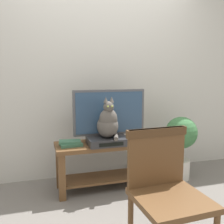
% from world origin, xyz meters
% --- Properties ---
extents(ground_plane, '(12.00, 12.00, 0.00)m').
position_xyz_m(ground_plane, '(0.00, 0.00, 0.00)').
color(ground_plane, slate).
extents(back_wall, '(7.00, 0.12, 2.80)m').
position_xyz_m(back_wall, '(0.00, 0.98, 1.40)').
color(back_wall, beige).
rests_on(back_wall, ground).
extents(tv_stand, '(1.23, 0.42, 0.53)m').
position_xyz_m(tv_stand, '(0.02, 0.48, 0.36)').
color(tv_stand, brown).
rests_on(tv_stand, ground).
extents(tv, '(0.82, 0.20, 0.59)m').
position_xyz_m(tv, '(0.02, 0.53, 0.84)').
color(tv, '#4C4C51').
rests_on(tv, tv_stand).
extents(media_box, '(0.43, 0.30, 0.08)m').
position_xyz_m(media_box, '(-0.03, 0.40, 0.57)').
color(media_box, '#2D2D30').
rests_on(media_box, tv_stand).
extents(cat, '(0.23, 0.31, 0.45)m').
position_xyz_m(cat, '(-0.03, 0.39, 0.78)').
color(cat, '#514C47').
rests_on(cat, media_box).
extents(wooden_chair, '(0.48, 0.49, 0.92)m').
position_xyz_m(wooden_chair, '(0.06, -0.73, 0.55)').
color(wooden_chair, brown).
rests_on(wooden_chair, ground).
extents(book_stack, '(0.25, 0.18, 0.06)m').
position_xyz_m(book_stack, '(-0.43, 0.46, 0.56)').
color(book_stack, '#38664C').
rests_on(book_stack, tv_stand).
extents(potted_plant, '(0.39, 0.39, 0.78)m').
position_xyz_m(potted_plant, '(0.91, 0.46, 0.49)').
color(potted_plant, beige).
rests_on(potted_plant, ground).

